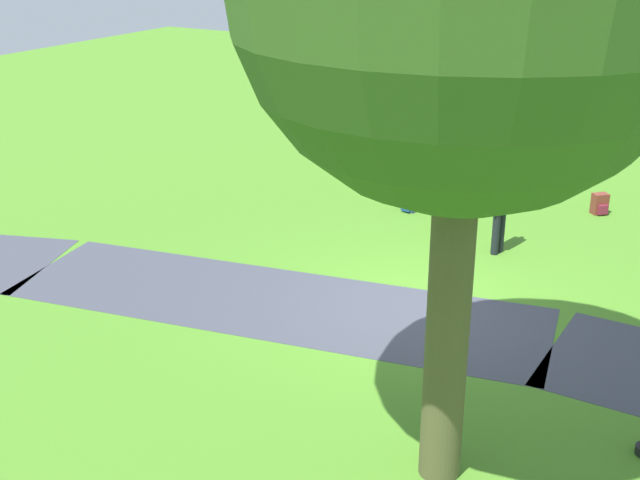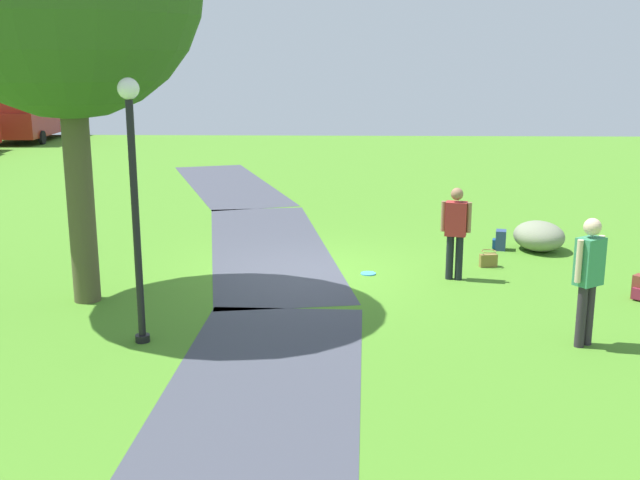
{
  "view_description": "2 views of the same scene",
  "coord_description": "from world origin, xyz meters",
  "px_view_note": "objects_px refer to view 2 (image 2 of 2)",
  "views": [
    {
      "loc": [
        -4.09,
        10.17,
        5.33
      ],
      "look_at": [
        1.66,
        -0.07,
        0.73
      ],
      "focal_mm": 46.72,
      "sensor_mm": 36.0,
      "label": 1
    },
    {
      "loc": [
        -13.36,
        -0.68,
        3.86
      ],
      "look_at": [
        -0.93,
        -0.31,
        0.84
      ],
      "focal_mm": 43.25,
      "sensor_mm": 36.0,
      "label": 2
    }
  ],
  "objects_px": {
    "man_near_boulder": "(589,272)",
    "lawn_boulder": "(539,236)",
    "frisbee_on_grass": "(368,274)",
    "woman_with_handbag": "(456,227)",
    "lamp_post": "(134,184)",
    "delivery_van": "(27,112)",
    "backpack_by_boulder": "(500,240)",
    "handbag_on_grass": "(488,259)"
  },
  "relations": [
    {
      "from": "backpack_by_boulder",
      "to": "delivery_van",
      "type": "height_order",
      "value": "delivery_van"
    },
    {
      "from": "man_near_boulder",
      "to": "woman_with_handbag",
      "type": "bearing_deg",
      "value": 22.88
    },
    {
      "from": "handbag_on_grass",
      "to": "delivery_van",
      "type": "bearing_deg",
      "value": 39.01
    },
    {
      "from": "woman_with_handbag",
      "to": "backpack_by_boulder",
      "type": "height_order",
      "value": "woman_with_handbag"
    },
    {
      "from": "lawn_boulder",
      "to": "backpack_by_boulder",
      "type": "relative_size",
      "value": 3.33
    },
    {
      "from": "handbag_on_grass",
      "to": "delivery_van",
      "type": "xyz_separation_m",
      "value": [
        21.14,
        17.12,
        1.13
      ]
    },
    {
      "from": "lawn_boulder",
      "to": "backpack_by_boulder",
      "type": "bearing_deg",
      "value": 87.79
    },
    {
      "from": "man_near_boulder",
      "to": "delivery_van",
      "type": "xyz_separation_m",
      "value": [
        25.09,
        17.68,
        0.23
      ]
    },
    {
      "from": "lawn_boulder",
      "to": "frisbee_on_grass",
      "type": "relative_size",
      "value": 4.9
    },
    {
      "from": "backpack_by_boulder",
      "to": "frisbee_on_grass",
      "type": "relative_size",
      "value": 1.47
    },
    {
      "from": "lamp_post",
      "to": "backpack_by_boulder",
      "type": "xyz_separation_m",
      "value": [
        5.3,
        -5.93,
        -2.01
      ]
    },
    {
      "from": "handbag_on_grass",
      "to": "delivery_van",
      "type": "relative_size",
      "value": 0.06
    },
    {
      "from": "man_near_boulder",
      "to": "delivery_van",
      "type": "bearing_deg",
      "value": 35.18
    },
    {
      "from": "woman_with_handbag",
      "to": "backpack_by_boulder",
      "type": "xyz_separation_m",
      "value": [
        2.14,
        -1.23,
        -0.75
      ]
    },
    {
      "from": "man_near_boulder",
      "to": "delivery_van",
      "type": "relative_size",
      "value": 0.31
    },
    {
      "from": "lamp_post",
      "to": "delivery_van",
      "type": "relative_size",
      "value": 0.62
    },
    {
      "from": "handbag_on_grass",
      "to": "frisbee_on_grass",
      "type": "height_order",
      "value": "handbag_on_grass"
    },
    {
      "from": "lawn_boulder",
      "to": "lamp_post",
      "type": "bearing_deg",
      "value": 128.21
    },
    {
      "from": "man_near_boulder",
      "to": "lawn_boulder",
      "type": "bearing_deg",
      "value": -7.37
    },
    {
      "from": "lamp_post",
      "to": "frisbee_on_grass",
      "type": "xyz_separation_m",
      "value": [
        3.44,
        -3.21,
        -2.19
      ]
    },
    {
      "from": "lawn_boulder",
      "to": "delivery_van",
      "type": "distance_m",
      "value": 27.06
    },
    {
      "from": "lawn_boulder",
      "to": "woman_with_handbag",
      "type": "relative_size",
      "value": 0.82
    },
    {
      "from": "lawn_boulder",
      "to": "handbag_on_grass",
      "type": "distance_m",
      "value": 1.78
    },
    {
      "from": "woman_with_handbag",
      "to": "handbag_on_grass",
      "type": "height_order",
      "value": "woman_with_handbag"
    },
    {
      "from": "man_near_boulder",
      "to": "frisbee_on_grass",
      "type": "xyz_separation_m",
      "value": [
        3.4,
        2.8,
        -1.02
      ]
    },
    {
      "from": "handbag_on_grass",
      "to": "backpack_by_boulder",
      "type": "distance_m",
      "value": 1.39
    },
    {
      "from": "backpack_by_boulder",
      "to": "delivery_van",
      "type": "relative_size",
      "value": 0.07
    },
    {
      "from": "lawn_boulder",
      "to": "backpack_by_boulder",
      "type": "distance_m",
      "value": 0.77
    },
    {
      "from": "lawn_boulder",
      "to": "man_near_boulder",
      "type": "distance_m",
      "value": 5.32
    },
    {
      "from": "frisbee_on_grass",
      "to": "lamp_post",
      "type": "bearing_deg",
      "value": 136.96
    },
    {
      "from": "lamp_post",
      "to": "delivery_van",
      "type": "height_order",
      "value": "lamp_post"
    },
    {
      "from": "woman_with_handbag",
      "to": "frisbee_on_grass",
      "type": "bearing_deg",
      "value": 79.28
    },
    {
      "from": "handbag_on_grass",
      "to": "delivery_van",
      "type": "distance_m",
      "value": 27.23
    },
    {
      "from": "frisbee_on_grass",
      "to": "man_near_boulder",
      "type": "bearing_deg",
      "value": -140.46
    },
    {
      "from": "handbag_on_grass",
      "to": "delivery_van",
      "type": "height_order",
      "value": "delivery_van"
    },
    {
      "from": "handbag_on_grass",
      "to": "frisbee_on_grass",
      "type": "relative_size",
      "value": 1.23
    },
    {
      "from": "woman_with_handbag",
      "to": "handbag_on_grass",
      "type": "distance_m",
      "value": 1.38
    },
    {
      "from": "woman_with_handbag",
      "to": "delivery_van",
      "type": "bearing_deg",
      "value": 36.69
    },
    {
      "from": "man_near_boulder",
      "to": "frisbee_on_grass",
      "type": "distance_m",
      "value": 4.52
    },
    {
      "from": "woman_with_handbag",
      "to": "man_near_boulder",
      "type": "xyz_separation_m",
      "value": [
        -3.12,
        -1.31,
        0.09
      ]
    },
    {
      "from": "lawn_boulder",
      "to": "woman_with_handbag",
      "type": "height_order",
      "value": "woman_with_handbag"
    },
    {
      "from": "lamp_post",
      "to": "backpack_by_boulder",
      "type": "height_order",
      "value": "lamp_post"
    }
  ]
}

